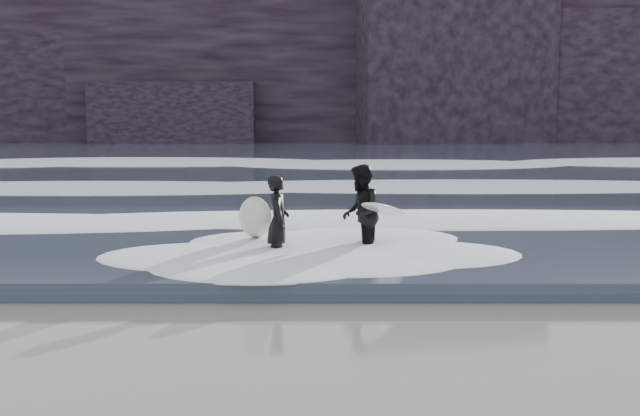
# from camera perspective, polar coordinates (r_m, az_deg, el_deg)

# --- Properties ---
(ground) EXTENTS (120.00, 120.00, 0.00)m
(ground) POSITION_cam_1_polar(r_m,az_deg,el_deg) (8.60, -6.54, -11.82)
(ground) COLOR #836E4E
(ground) RESTS_ON ground
(sea) EXTENTS (90.00, 52.00, 0.30)m
(sea) POSITION_cam_1_polar(r_m,az_deg,el_deg) (37.17, -1.49, 3.44)
(sea) COLOR #333B4B
(sea) RESTS_ON ground
(headland) EXTENTS (70.00, 9.00, 10.00)m
(headland) POSITION_cam_1_polar(r_m,az_deg,el_deg) (54.11, -1.04, 9.89)
(headland) COLOR black
(headland) RESTS_ON ground
(foam_near) EXTENTS (60.00, 3.20, 0.20)m
(foam_near) POSITION_cam_1_polar(r_m,az_deg,el_deg) (17.26, -3.19, -0.58)
(foam_near) COLOR white
(foam_near) RESTS_ON sea
(foam_mid) EXTENTS (60.00, 4.00, 0.24)m
(foam_mid) POSITION_cam_1_polar(r_m,az_deg,el_deg) (24.20, -2.28, 1.83)
(foam_mid) COLOR white
(foam_mid) RESTS_ON sea
(foam_far) EXTENTS (60.00, 4.80, 0.30)m
(foam_far) POSITION_cam_1_polar(r_m,az_deg,el_deg) (33.16, -1.67, 3.45)
(foam_far) COLOR white
(foam_far) RESTS_ON sea
(surfer_left) EXTENTS (0.97, 1.94, 1.61)m
(surfer_left) POSITION_cam_1_polar(r_m,az_deg,el_deg) (13.86, -3.42, -0.88)
(surfer_left) COLOR black
(surfer_left) RESTS_ON ground
(surfer_right) EXTENTS (1.43, 2.32, 1.75)m
(surfer_right) POSITION_cam_1_polar(r_m,az_deg,el_deg) (14.25, 3.14, -0.35)
(surfer_right) COLOR black
(surfer_right) RESTS_ON ground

